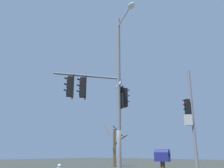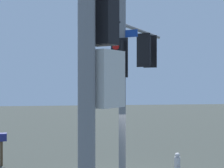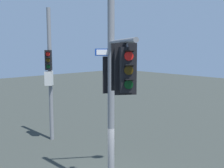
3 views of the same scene
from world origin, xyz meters
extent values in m
cylinder|color=slate|center=(-0.10, 0.46, 4.74)|extent=(0.24, 0.24, 9.48)
cylinder|color=silver|center=(0.58, 1.44, 8.95)|extent=(1.44, 2.02, 0.10)
ellipsoid|color=silver|center=(1.25, 2.42, 8.87)|extent=(0.64, 0.70, 0.20)
cylinder|color=slate|center=(1.43, -0.60, 5.50)|extent=(3.14, 2.23, 0.12)
cube|color=black|center=(1.64, -0.74, 4.80)|extent=(0.46, 0.47, 1.10)
cube|color=black|center=(1.50, -0.64, 4.80)|extent=(0.38, 0.46, 1.30)
cylinder|color=red|center=(1.76, -0.85, 5.14)|extent=(0.16, 0.19, 0.22)
cube|color=black|center=(1.82, -0.89, 5.26)|extent=(0.26, 0.26, 0.06)
cylinder|color=#352504|center=(1.76, -0.85, 4.80)|extent=(0.16, 0.19, 0.22)
cube|color=black|center=(1.82, -0.89, 4.92)|extent=(0.26, 0.26, 0.06)
cylinder|color=black|center=(1.76, -0.85, 4.46)|extent=(0.16, 0.19, 0.22)
cube|color=black|center=(1.82, -0.89, 4.58)|extent=(0.26, 0.26, 0.06)
cylinder|color=slate|center=(1.64, -0.74, 5.43)|extent=(0.04, 0.04, 0.15)
cube|color=black|center=(2.21, -1.14, 4.80)|extent=(0.45, 0.47, 1.10)
cube|color=black|center=(2.07, -1.05, 4.80)|extent=(0.34, 0.49, 1.30)
cylinder|color=red|center=(2.35, -1.23, 5.14)|extent=(0.15, 0.20, 0.22)
cube|color=black|center=(2.41, -1.28, 5.26)|extent=(0.25, 0.26, 0.06)
cylinder|color=#352504|center=(2.35, -1.23, 4.80)|extent=(0.15, 0.20, 0.22)
cube|color=black|center=(2.41, -1.28, 4.92)|extent=(0.25, 0.26, 0.06)
cylinder|color=black|center=(2.35, -1.23, 4.46)|extent=(0.15, 0.20, 0.22)
cube|color=black|center=(2.41, -1.28, 4.58)|extent=(0.25, 0.26, 0.06)
cylinder|color=slate|center=(2.21, -1.14, 5.43)|extent=(0.04, 0.04, 0.15)
cube|color=black|center=(-0.38, 0.65, 4.37)|extent=(0.44, 0.46, 1.10)
cube|color=black|center=(-0.24, 0.56, 4.37)|extent=(0.33, 0.50, 1.30)
cylinder|color=red|center=(-0.52, 0.74, 4.71)|extent=(0.14, 0.20, 0.22)
cube|color=black|center=(-0.58, 0.78, 4.83)|extent=(0.25, 0.26, 0.06)
cylinder|color=#352504|center=(-0.52, 0.74, 4.37)|extent=(0.14, 0.20, 0.22)
cube|color=black|center=(-0.58, 0.78, 4.49)|extent=(0.25, 0.26, 0.06)
cylinder|color=black|center=(-0.52, 0.74, 4.03)|extent=(0.14, 0.20, 0.22)
cube|color=black|center=(-0.58, 0.78, 4.15)|extent=(0.25, 0.26, 0.06)
cube|color=navy|center=(-0.10, 0.46, 5.17)|extent=(0.66, 0.92, 0.24)
cube|color=white|center=(-0.09, 0.45, 5.17)|extent=(0.58, 0.82, 0.18)
cylinder|color=slate|center=(-6.91, 2.07, 3.74)|extent=(0.22, 0.22, 7.48)
cube|color=silver|center=(-6.66, 1.83, 3.62)|extent=(0.62, 0.61, 0.76)
cube|color=black|center=(-6.67, 1.85, 4.62)|extent=(0.46, 0.47, 1.10)
cylinder|color=red|center=(-6.54, 1.75, 4.96)|extent=(0.16, 0.19, 0.22)
cube|color=black|center=(-6.48, 1.70, 5.08)|extent=(0.26, 0.26, 0.06)
cylinder|color=#352504|center=(-6.54, 1.75, 4.62)|extent=(0.16, 0.19, 0.22)
cube|color=black|center=(-6.48, 1.70, 4.74)|extent=(0.26, 0.26, 0.06)
cylinder|color=black|center=(-6.54, 1.75, 4.28)|extent=(0.16, 0.19, 0.22)
cube|color=black|center=(-6.48, 1.70, 4.40)|extent=(0.26, 0.26, 0.06)
sphere|color=#B2B2B7|center=(1.84, -2.11, 0.63)|extent=(0.20, 0.20, 0.20)
cube|color=navy|center=(3.65, 5.05, 1.17)|extent=(0.31, 0.48, 0.24)
cylinder|color=navy|center=(3.65, 5.05, 1.29)|extent=(0.31, 0.48, 0.24)
cylinder|color=brown|center=(-8.45, -6.65, 1.79)|extent=(0.28, 0.28, 3.58)
cylinder|color=brown|center=(-9.37, -6.46, 2.67)|extent=(0.49, 1.90, 0.82)
cylinder|color=brown|center=(-8.89, -6.37, 3.39)|extent=(0.68, 1.00, 0.88)
cylinder|color=brown|center=(-9.18, -6.50, 2.52)|extent=(0.41, 1.53, 0.89)
cylinder|color=brown|center=(-7.72, -7.03, 3.55)|extent=(0.87, 1.54, 1.27)
cylinder|color=brown|center=(-8.29, -6.08, 3.39)|extent=(1.23, 0.43, 1.03)
camera|label=1|loc=(10.42, 8.67, 1.30)|focal=38.09mm
camera|label=2|loc=(-11.16, 2.34, 3.58)|focal=53.94mm
camera|label=3|loc=(6.92, -6.03, 5.37)|focal=44.71mm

